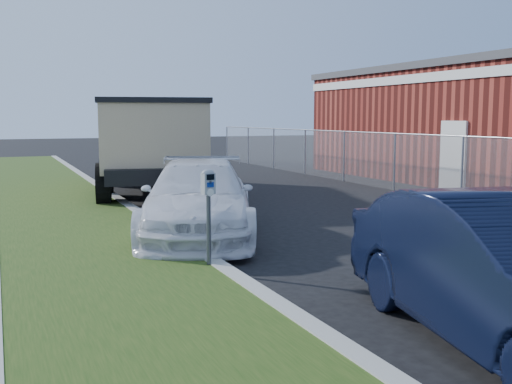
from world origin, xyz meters
name	(u,v)px	position (x,y,z in m)	size (l,w,h in m)	color
ground	(354,252)	(0.00, 0.00, 0.00)	(120.00, 120.00, 0.00)	black
streetside	(2,253)	(-5.57, 2.00, 0.07)	(6.12, 50.00, 0.15)	gray
chainlink_fence	(395,151)	(6.00, 7.00, 1.26)	(0.06, 30.06, 30.00)	slate
parking_meter	(208,196)	(-2.74, -0.32, 1.16)	(0.22, 0.16, 1.42)	#3F4247
white_wagon	(198,199)	(-2.01, 2.43, 0.73)	(2.06, 5.06, 1.47)	white
dump_truck	(150,139)	(-1.16, 9.75, 1.65)	(4.23, 7.88, 2.93)	black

